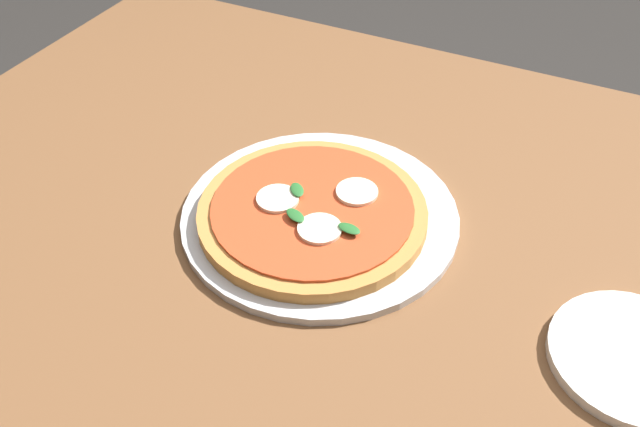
{
  "coord_description": "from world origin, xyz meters",
  "views": [
    {
      "loc": [
        -0.22,
        0.68,
        1.37
      ],
      "look_at": [
        0.09,
        0.04,
        0.74
      ],
      "focal_mm": 39.06,
      "sensor_mm": 36.0,
      "label": 1
    }
  ],
  "objects": [
    {
      "name": "dining_table",
      "position": [
        0.0,
        0.0,
        0.65
      ],
      "size": [
        1.55,
        0.99,
        0.73
      ],
      "color": "brown",
      "rests_on": "ground_plane"
    },
    {
      "name": "serving_tray",
      "position": [
        0.09,
        0.04,
        0.74
      ],
      "size": [
        0.38,
        0.38,
        0.01
      ],
      "primitive_type": "cylinder",
      "color": "silver",
      "rests_on": "dining_table"
    },
    {
      "name": "pizza",
      "position": [
        0.09,
        0.05,
        0.76
      ],
      "size": [
        0.31,
        0.31,
        0.03
      ],
      "color": "#C6843F",
      "rests_on": "serving_tray"
    },
    {
      "name": "plate_white",
      "position": [
        -0.33,
        0.1,
        0.74
      ],
      "size": [
        0.19,
        0.19,
        0.01
      ],
      "primitive_type": "cylinder",
      "color": "white",
      "rests_on": "dining_table"
    }
  ]
}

